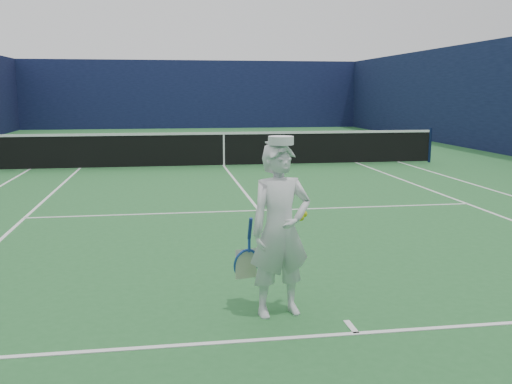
# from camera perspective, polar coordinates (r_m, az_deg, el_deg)

# --- Properties ---
(ground) EXTENTS (80.00, 80.00, 0.00)m
(ground) POSITION_cam_1_polar(r_m,az_deg,el_deg) (16.75, -3.22, 2.57)
(ground) COLOR #276630
(ground) RESTS_ON ground
(court_markings) EXTENTS (11.03, 23.83, 0.01)m
(court_markings) POSITION_cam_1_polar(r_m,az_deg,el_deg) (16.75, -3.22, 2.59)
(court_markings) COLOR white
(court_markings) RESTS_ON ground
(windscreen_fence) EXTENTS (20.12, 36.12, 4.00)m
(windscreen_fence) POSITION_cam_1_polar(r_m,az_deg,el_deg) (16.62, -3.29, 9.43)
(windscreen_fence) COLOR #0F1438
(windscreen_fence) RESTS_ON ground
(tennis_net) EXTENTS (12.88, 0.09, 1.07)m
(tennis_net) POSITION_cam_1_polar(r_m,az_deg,el_deg) (16.69, -3.24, 4.46)
(tennis_net) COLOR #141E4C
(tennis_net) RESTS_ON ground
(tennis_player) EXTENTS (0.81, 0.52, 1.75)m
(tennis_player) POSITION_cam_1_polar(r_m,az_deg,el_deg) (5.49, 2.42, -3.78)
(tennis_player) COLOR white
(tennis_player) RESTS_ON ground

